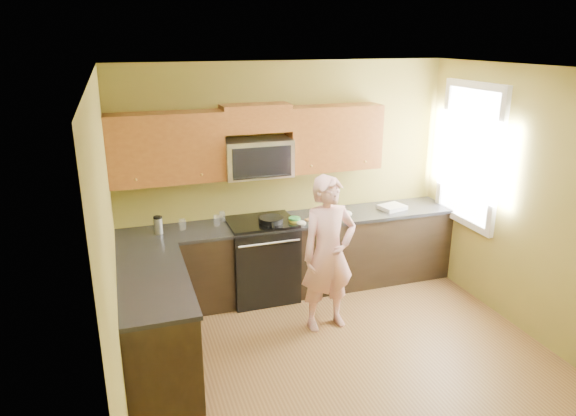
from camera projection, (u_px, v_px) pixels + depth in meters
name	position (u px, v px, depth m)	size (l,w,h in m)	color
floor	(352.00, 369.00, 4.87)	(4.00, 4.00, 0.00)	brown
ceiling	(365.00, 71.00, 4.03)	(4.00, 4.00, 0.00)	white
wall_back	(286.00, 177.00, 6.25)	(4.00, 4.00, 0.00)	olive
wall_front	(529.00, 369.00, 2.65)	(4.00, 4.00, 0.00)	olive
wall_left	(112.00, 265.00, 3.85)	(4.00, 4.00, 0.00)	olive
wall_right	(546.00, 211.00, 5.05)	(4.00, 4.00, 0.00)	olive
cabinet_back_run	(293.00, 257.00, 6.27)	(4.00, 0.60, 0.88)	black
cabinet_left_run	(156.00, 326.00, 4.77)	(0.60, 1.60, 0.88)	black
countertop_back	(294.00, 221.00, 6.12)	(4.00, 0.62, 0.04)	black
countertop_left	(153.00, 280.00, 4.63)	(0.62, 1.60, 0.04)	black
stove	(262.00, 259.00, 6.12)	(0.76, 0.65, 0.95)	black
microwave	(257.00, 176.00, 5.92)	(0.76, 0.40, 0.42)	silver
upper_cab_left	(168.00, 182.00, 5.66)	(1.22, 0.33, 0.75)	brown
upper_cab_right	(333.00, 169.00, 6.23)	(1.12, 0.33, 0.75)	brown
upper_cab_over_mw	(256.00, 118.00, 5.75)	(0.76, 0.33, 0.30)	brown
window	(470.00, 155.00, 6.03)	(0.06, 1.06, 1.66)	white
woman	(328.00, 254.00, 5.37)	(0.60, 0.40, 1.65)	#F47A7C
frying_pan	(271.00, 222.00, 5.92)	(0.28, 0.48, 0.06)	black
butter_tub	(294.00, 224.00, 5.95)	(0.14, 0.14, 0.10)	#FFF543
toast_slice	(311.00, 220.00, 6.06)	(0.11, 0.11, 0.01)	#B27F47
napkin_a	(301.00, 223.00, 5.89)	(0.11, 0.12, 0.06)	silver
napkin_b	(347.00, 214.00, 6.20)	(0.12, 0.13, 0.07)	silver
dish_towel	(392.00, 207.00, 6.45)	(0.30, 0.24, 0.05)	white
travel_mug	(159.00, 234.00, 5.66)	(0.09, 0.09, 0.20)	silver
glass_a	(182.00, 224.00, 5.76)	(0.07, 0.07, 0.12)	silver
glass_b	(217.00, 221.00, 5.88)	(0.07, 0.07, 0.12)	silver
glass_c	(222.00, 217.00, 6.01)	(0.07, 0.07, 0.12)	silver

